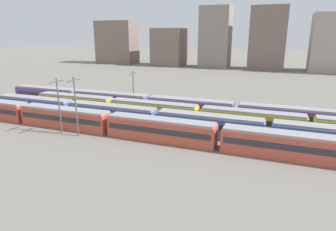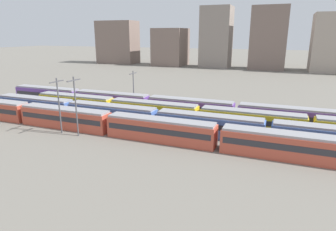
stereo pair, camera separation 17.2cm
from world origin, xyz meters
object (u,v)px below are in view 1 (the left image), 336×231
(train_track_1, at_px, (209,125))
(catenary_pole_1, at_px, (133,87))
(train_track_3, at_px, (190,108))
(train_track_0, at_px, (160,130))
(catenary_pole_0, at_px, (59,103))
(catenary_pole_2, at_px, (76,104))
(train_track_2, at_px, (199,116))

(train_track_1, relative_size, catenary_pole_1, 10.94)
(train_track_3, bearing_deg, train_track_0, -90.32)
(train_track_1, xyz_separation_m, catenary_pole_0, (-24.14, -7.93, 3.45))
(train_track_1, relative_size, train_track_3, 1.00)
(catenary_pole_0, xyz_separation_m, catenary_pole_2, (3.62, -0.14, 0.22))
(train_track_0, bearing_deg, catenary_pole_0, -171.13)
(train_track_0, relative_size, train_track_2, 1.25)
(train_track_2, distance_m, train_track_3, 6.25)
(train_track_0, distance_m, train_track_2, 10.99)
(train_track_0, xyz_separation_m, train_track_1, (6.63, 5.20, 0.00))
(train_track_2, relative_size, catenary_pole_2, 7.43)
(train_track_1, distance_m, catenary_pole_1, 25.13)
(train_track_1, xyz_separation_m, catenary_pole_2, (-20.52, -8.07, 3.67))
(train_track_3, distance_m, catenary_pole_1, 15.18)
(train_track_0, relative_size, catenary_pole_0, 9.73)
(train_track_0, bearing_deg, catenary_pole_2, -168.34)
(train_track_1, distance_m, catenary_pole_2, 22.35)
(train_track_1, relative_size, train_track_2, 1.25)
(train_track_0, height_order, catenary_pole_2, catenary_pole_2)
(catenary_pole_0, relative_size, catenary_pole_1, 1.12)
(catenary_pole_0, bearing_deg, train_track_0, 8.87)
(train_track_1, bearing_deg, train_track_0, -141.89)
(train_track_2, relative_size, catenary_pole_1, 8.73)
(catenary_pole_1, bearing_deg, train_track_0, -51.72)
(train_track_0, relative_size, train_track_3, 1.00)
(train_track_1, distance_m, catenary_pole_0, 25.64)
(train_track_2, height_order, train_track_3, same)
(train_track_3, relative_size, catenary_pole_2, 9.31)
(train_track_2, bearing_deg, train_track_0, -108.87)
(catenary_pole_1, height_order, catenary_pole_2, catenary_pole_2)
(train_track_2, bearing_deg, train_track_1, -59.40)
(catenary_pole_2, bearing_deg, train_track_0, 11.66)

